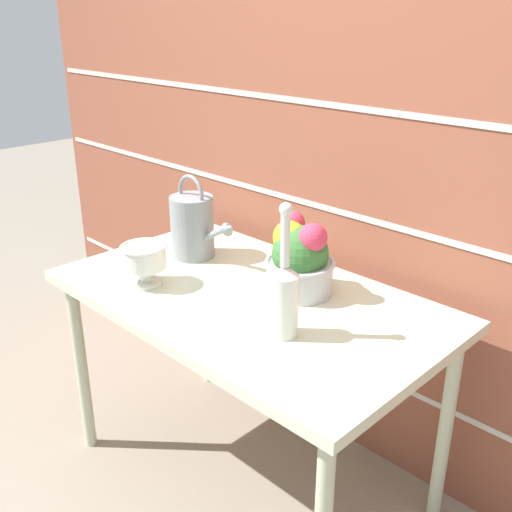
{
  "coord_description": "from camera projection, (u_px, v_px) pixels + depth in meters",
  "views": [
    {
      "loc": [
        1.22,
        -1.19,
        1.58
      ],
      "look_at": [
        0.0,
        0.04,
        0.86
      ],
      "focal_mm": 42.0,
      "sensor_mm": 36.0,
      "label": 1
    }
  ],
  "objects": [
    {
      "name": "patio_table",
      "position": [
        248.0,
        314.0,
        1.92
      ],
      "size": [
        1.26,
        0.73,
        0.74
      ],
      "color": "beige",
      "rests_on": "ground_plane"
    },
    {
      "name": "watering_can",
      "position": [
        193.0,
        225.0,
        2.14
      ],
      "size": [
        0.3,
        0.16,
        0.3
      ],
      "color": "gray",
      "rests_on": "patio_table"
    },
    {
      "name": "glass_decanter",
      "position": [
        284.0,
        295.0,
        1.61
      ],
      "size": [
        0.08,
        0.08,
        0.38
      ],
      "color": "silver",
      "rests_on": "patio_table"
    },
    {
      "name": "flower_planter",
      "position": [
        299.0,
        259.0,
        1.87
      ],
      "size": [
        0.22,
        0.22,
        0.25
      ],
      "color": "#BCBCC1",
      "rests_on": "patio_table"
    },
    {
      "name": "ground_plane",
      "position": [
        249.0,
        476.0,
        2.18
      ],
      "size": [
        12.0,
        12.0,
        0.0
      ],
      "primitive_type": "plane",
      "color": "gray"
    },
    {
      "name": "crystal_pedestal_bowl",
      "position": [
        144.0,
        259.0,
        1.93
      ],
      "size": [
        0.15,
        0.15,
        0.14
      ],
      "color": "silver",
      "rests_on": "patio_table"
    },
    {
      "name": "brick_wall",
      "position": [
        344.0,
        158.0,
        2.06
      ],
      "size": [
        3.6,
        0.08,
        2.2
      ],
      "color": "brown",
      "rests_on": "ground_plane"
    }
  ]
}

